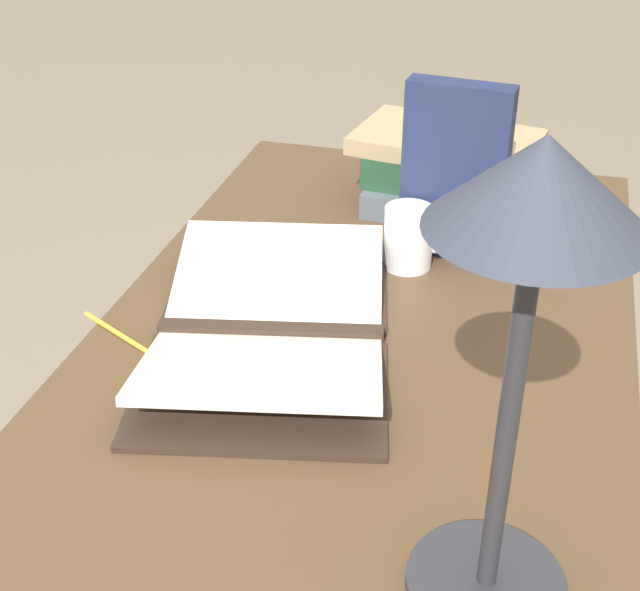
{
  "coord_description": "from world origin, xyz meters",
  "views": [
    {
      "loc": [
        0.92,
        0.21,
        1.41
      ],
      "look_at": [
        -0.01,
        -0.05,
        0.83
      ],
      "focal_mm": 50.0,
      "sensor_mm": 36.0,
      "label": 1
    }
  ],
  "objects_px": {
    "book_stack_tall": "(445,169)",
    "coffee_mug": "(410,237)",
    "book_standing_upright": "(455,172)",
    "reading_lamp": "(530,270)",
    "open_book": "(270,326)",
    "pencil": "(125,338)"
  },
  "relations": [
    {
      "from": "book_stack_tall",
      "to": "book_standing_upright",
      "type": "bearing_deg",
      "value": 11.46
    },
    {
      "from": "pencil",
      "to": "book_standing_upright",
      "type": "bearing_deg",
      "value": 133.3
    },
    {
      "from": "book_standing_upright",
      "to": "reading_lamp",
      "type": "relative_size",
      "value": 0.61
    },
    {
      "from": "open_book",
      "to": "book_stack_tall",
      "type": "bearing_deg",
      "value": 149.85
    },
    {
      "from": "book_stack_tall",
      "to": "pencil",
      "type": "xyz_separation_m",
      "value": [
        0.53,
        -0.34,
        -0.06
      ]
    },
    {
      "from": "book_stack_tall",
      "to": "coffee_mug",
      "type": "relative_size",
      "value": 3.1
    },
    {
      "from": "open_book",
      "to": "book_standing_upright",
      "type": "distance_m",
      "value": 0.38
    },
    {
      "from": "open_book",
      "to": "pencil",
      "type": "bearing_deg",
      "value": -85.43
    },
    {
      "from": "coffee_mug",
      "to": "open_book",
      "type": "bearing_deg",
      "value": -29.71
    },
    {
      "from": "coffee_mug",
      "to": "pencil",
      "type": "distance_m",
      "value": 0.45
    },
    {
      "from": "book_standing_upright",
      "to": "pencil",
      "type": "height_order",
      "value": "book_standing_upright"
    },
    {
      "from": "book_stack_tall",
      "to": "coffee_mug",
      "type": "distance_m",
      "value": 0.23
    },
    {
      "from": "book_stack_tall",
      "to": "reading_lamp",
      "type": "height_order",
      "value": "reading_lamp"
    },
    {
      "from": "book_stack_tall",
      "to": "reading_lamp",
      "type": "relative_size",
      "value": 0.72
    },
    {
      "from": "coffee_mug",
      "to": "pencil",
      "type": "xyz_separation_m",
      "value": [
        0.3,
        -0.33,
        -0.04
      ]
    },
    {
      "from": "open_book",
      "to": "coffee_mug",
      "type": "xyz_separation_m",
      "value": [
        -0.25,
        0.14,
        0.03
      ]
    },
    {
      "from": "open_book",
      "to": "book_standing_upright",
      "type": "bearing_deg",
      "value": 135.41
    },
    {
      "from": "book_stack_tall",
      "to": "reading_lamp",
      "type": "distance_m",
      "value": 0.89
    },
    {
      "from": "open_book",
      "to": "reading_lamp",
      "type": "distance_m",
      "value": 0.57
    },
    {
      "from": "book_standing_upright",
      "to": "reading_lamp",
      "type": "distance_m",
      "value": 0.69
    },
    {
      "from": "book_standing_upright",
      "to": "pencil",
      "type": "relative_size",
      "value": 1.69
    },
    {
      "from": "book_stack_tall",
      "to": "book_standing_upright",
      "type": "relative_size",
      "value": 1.19
    }
  ]
}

